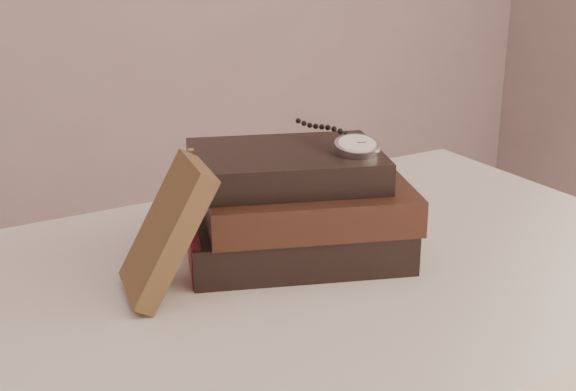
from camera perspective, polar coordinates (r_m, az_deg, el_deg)
table at (r=0.94m, az=-0.97°, el=-10.90°), size 1.00×0.60×0.75m
book_stack at (r=0.93m, az=0.62°, el=-0.86°), size 0.29×0.25×0.13m
journal at (r=0.83m, az=-8.62°, el=-2.46°), size 0.11×0.11×0.15m
pocket_watch at (r=0.91m, az=4.74°, el=3.61°), size 0.07×0.16×0.02m
eyeglasses at (r=0.99m, az=-5.36°, el=1.20°), size 0.14×0.15×0.05m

